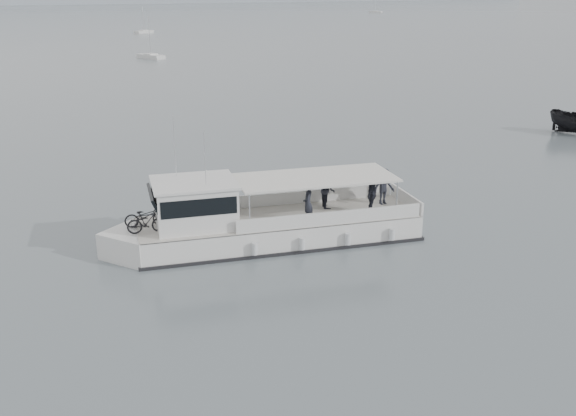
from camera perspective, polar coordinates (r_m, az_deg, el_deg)
ground at (r=27.15m, az=-1.13°, el=-6.46°), size 1400.00×1400.00×0.00m
tour_boat at (r=30.59m, az=-3.19°, el=-1.35°), size 15.13×7.86×6.43m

